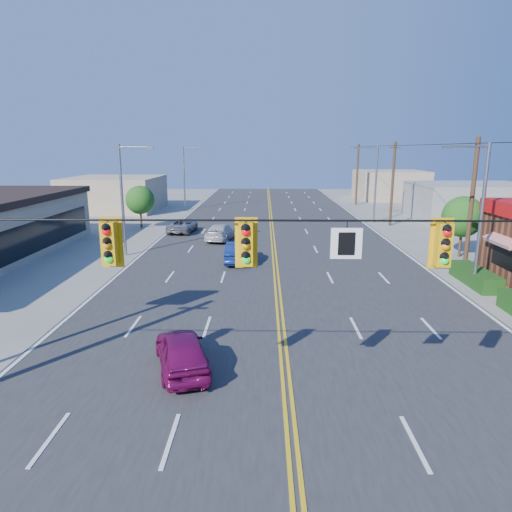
{
  "coord_description": "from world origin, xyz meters",
  "views": [
    {
      "loc": [
        -0.77,
        -10.7,
        7.64
      ],
      "look_at": [
        -1.18,
        12.52,
        2.2
      ],
      "focal_mm": 32.0,
      "sensor_mm": 36.0,
      "label": 1
    }
  ],
  "objects_px": {
    "signal_span": "(291,266)",
    "car_magenta": "(182,352)",
    "car_blue": "(238,252)",
    "car_silver": "(183,226)",
    "car_white": "(221,233)"
  },
  "relations": [
    {
      "from": "signal_span",
      "to": "car_magenta",
      "type": "xyz_separation_m",
      "value": [
        -3.52,
        4.05,
        -4.19
      ]
    },
    {
      "from": "car_blue",
      "to": "car_silver",
      "type": "xyz_separation_m",
      "value": [
        -5.85,
        11.45,
        -0.08
      ]
    },
    {
      "from": "car_blue",
      "to": "car_magenta",
      "type": "bearing_deg",
      "value": 87.33
    },
    {
      "from": "signal_span",
      "to": "car_silver",
      "type": "xyz_separation_m",
      "value": [
        -8.28,
        31.35,
        -4.25
      ]
    },
    {
      "from": "car_magenta",
      "to": "car_white",
      "type": "height_order",
      "value": "car_white"
    },
    {
      "from": "car_silver",
      "to": "car_magenta",
      "type": "bearing_deg",
      "value": 105.01
    },
    {
      "from": "car_magenta",
      "to": "car_silver",
      "type": "relative_size",
      "value": 0.88
    },
    {
      "from": "signal_span",
      "to": "car_blue",
      "type": "distance_m",
      "value": 20.48
    },
    {
      "from": "signal_span",
      "to": "car_magenta",
      "type": "height_order",
      "value": "signal_span"
    },
    {
      "from": "signal_span",
      "to": "car_magenta",
      "type": "relative_size",
      "value": 5.99
    },
    {
      "from": "car_magenta",
      "to": "car_silver",
      "type": "xyz_separation_m",
      "value": [
        -4.76,
        27.3,
        -0.05
      ]
    },
    {
      "from": "signal_span",
      "to": "car_white",
      "type": "height_order",
      "value": "signal_span"
    },
    {
      "from": "car_magenta",
      "to": "car_white",
      "type": "distance_m",
      "value": 23.64
    },
    {
      "from": "signal_span",
      "to": "car_magenta",
      "type": "distance_m",
      "value": 6.81
    },
    {
      "from": "car_white",
      "to": "car_silver",
      "type": "bearing_deg",
      "value": -32.79
    }
  ]
}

